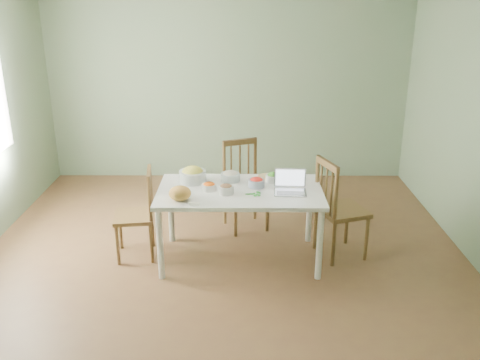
{
  "coord_description": "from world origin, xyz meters",
  "views": [
    {
      "loc": [
        0.19,
        -4.73,
        2.59
      ],
      "look_at": [
        0.17,
        -0.01,
        0.85
      ],
      "focal_mm": 38.92,
      "sensor_mm": 36.0,
      "label": 1
    }
  ],
  "objects_px": {
    "bowl_squash": "(193,175)",
    "laptop": "(290,183)",
    "chair_right": "(342,208)",
    "bread_boule": "(180,193)",
    "chair_left": "(134,214)",
    "chair_far": "(246,187)",
    "dining_table": "(240,225)"
  },
  "relations": [
    {
      "from": "bowl_squash",
      "to": "laptop",
      "type": "xyz_separation_m",
      "value": [
        0.96,
        -0.31,
        0.03
      ]
    },
    {
      "from": "dining_table",
      "to": "bowl_squash",
      "type": "bearing_deg",
      "value": 155.82
    },
    {
      "from": "chair_right",
      "to": "laptop",
      "type": "distance_m",
      "value": 0.67
    },
    {
      "from": "bowl_squash",
      "to": "chair_right",
      "type": "bearing_deg",
      "value": -4.51
    },
    {
      "from": "dining_table",
      "to": "bread_boule",
      "type": "height_order",
      "value": "bread_boule"
    },
    {
      "from": "chair_left",
      "to": "laptop",
      "type": "xyz_separation_m",
      "value": [
        1.55,
        -0.15,
        0.4
      ]
    },
    {
      "from": "chair_right",
      "to": "bread_boule",
      "type": "bearing_deg",
      "value": 83.85
    },
    {
      "from": "bread_boule",
      "to": "laptop",
      "type": "relative_size",
      "value": 0.68
    },
    {
      "from": "chair_left",
      "to": "bread_boule",
      "type": "distance_m",
      "value": 0.71
    },
    {
      "from": "bread_boule",
      "to": "bowl_squash",
      "type": "height_order",
      "value": "bowl_squash"
    },
    {
      "from": "chair_far",
      "to": "bowl_squash",
      "type": "relative_size",
      "value": 3.68
    },
    {
      "from": "dining_table",
      "to": "chair_right",
      "type": "height_order",
      "value": "chair_right"
    },
    {
      "from": "bowl_squash",
      "to": "laptop",
      "type": "distance_m",
      "value": 1.01
    },
    {
      "from": "chair_far",
      "to": "chair_right",
      "type": "xyz_separation_m",
      "value": [
        0.97,
        -0.64,
        0.02
      ]
    },
    {
      "from": "laptop",
      "to": "bread_boule",
      "type": "bearing_deg",
      "value": -167.14
    },
    {
      "from": "chair_far",
      "to": "laptop",
      "type": "distance_m",
      "value": 1.0
    },
    {
      "from": "dining_table",
      "to": "laptop",
      "type": "distance_m",
      "value": 0.69
    },
    {
      "from": "dining_table",
      "to": "bread_boule",
      "type": "bearing_deg",
      "value": -154.31
    },
    {
      "from": "chair_far",
      "to": "bowl_squash",
      "type": "height_order",
      "value": "chair_far"
    },
    {
      "from": "chair_left",
      "to": "chair_right",
      "type": "bearing_deg",
      "value": 83.0
    },
    {
      "from": "chair_left",
      "to": "laptop",
      "type": "bearing_deg",
      "value": 76.45
    },
    {
      "from": "bread_boule",
      "to": "bowl_squash",
      "type": "xyz_separation_m",
      "value": [
        0.07,
        0.48,
        0.01
      ]
    },
    {
      "from": "dining_table",
      "to": "chair_right",
      "type": "relative_size",
      "value": 1.55
    },
    {
      "from": "chair_right",
      "to": "bread_boule",
      "type": "relative_size",
      "value": 5.0
    },
    {
      "from": "bread_boule",
      "to": "chair_right",
      "type": "bearing_deg",
      "value": 12.9
    },
    {
      "from": "chair_left",
      "to": "bowl_squash",
      "type": "relative_size",
      "value": 3.38
    },
    {
      "from": "dining_table",
      "to": "chair_far",
      "type": "distance_m",
      "value": 0.75
    },
    {
      "from": "dining_table",
      "to": "bowl_squash",
      "type": "xyz_separation_m",
      "value": [
        -0.48,
        0.22,
        0.46
      ]
    },
    {
      "from": "chair_left",
      "to": "bowl_squash",
      "type": "bearing_deg",
      "value": 96.61
    },
    {
      "from": "laptop",
      "to": "bowl_squash",
      "type": "bearing_deg",
      "value": 165.54
    },
    {
      "from": "chair_right",
      "to": "bread_boule",
      "type": "height_order",
      "value": "chair_right"
    },
    {
      "from": "chair_far",
      "to": "bread_boule",
      "type": "relative_size",
      "value": 4.84
    }
  ]
}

